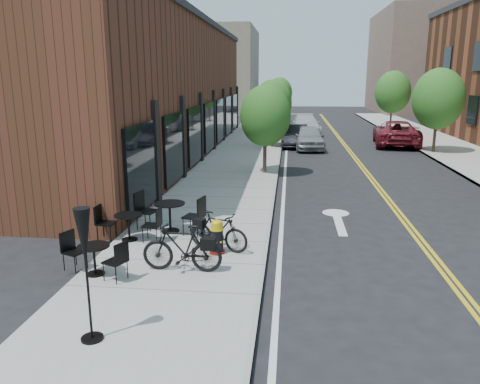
{
  "coord_description": "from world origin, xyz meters",
  "views": [
    {
      "loc": [
        0.47,
        -11.34,
        4.23
      ],
      "look_at": [
        -0.92,
        1.71,
        1.0
      ],
      "focal_mm": 35.0,
      "sensor_mm": 36.0,
      "label": 1
    }
  ],
  "objects": [
    {
      "name": "parked_car_a",
      "position": [
        1.6,
        16.98,
        0.71
      ],
      "size": [
        1.92,
        4.25,
        1.42
      ],
      "primitive_type": "imported",
      "rotation": [
        0.0,
        0.0,
        0.06
      ],
      "color": "gray",
      "rests_on": "ground"
    },
    {
      "name": "bg_building_left",
      "position": [
        -8.0,
        48.0,
        5.0
      ],
      "size": [
        8.0,
        14.0,
        10.0
      ],
      "primitive_type": "cube",
      "color": "#726656",
      "rests_on": "ground"
    },
    {
      "name": "tree_near_a",
      "position": [
        -0.6,
        9.0,
        2.6
      ],
      "size": [
        2.2,
        2.2,
        3.81
      ],
      "color": "#382B1E",
      "rests_on": "sidewalk_near"
    },
    {
      "name": "bistro_set_b",
      "position": [
        -3.6,
        -2.41,
        0.55
      ],
      "size": [
        1.6,
        0.97,
        0.85
      ],
      "rotation": [
        0.0,
        0.0,
        -0.39
      ],
      "color": "black",
      "rests_on": "sidewalk_near"
    },
    {
      "name": "parked_car_b",
      "position": [
        0.8,
        18.08,
        0.68
      ],
      "size": [
        1.67,
        4.18,
        1.35
      ],
      "primitive_type": "imported",
      "rotation": [
        0.0,
        0.0,
        -0.06
      ],
      "color": "black",
      "rests_on": "ground"
    },
    {
      "name": "sidewalk_near",
      "position": [
        -2.0,
        10.0,
        0.06
      ],
      "size": [
        4.0,
        70.0,
        0.12
      ],
      "primitive_type": "cube",
      "color": "#9E9B93",
      "rests_on": "ground"
    },
    {
      "name": "bicycle_left",
      "position": [
        -1.78,
        -2.03,
        0.65
      ],
      "size": [
        1.77,
        0.53,
        1.06
      ],
      "primitive_type": "imported",
      "rotation": [
        0.0,
        0.0,
        -1.59
      ],
      "color": "black",
      "rests_on": "sidewalk_near"
    },
    {
      "name": "bistro_set_a",
      "position": [
        -3.6,
        -0.23,
        0.57
      ],
      "size": [
        1.67,
        0.75,
        0.9
      ],
      "rotation": [
        0.0,
        0.0,
        -0.05
      ],
      "color": "black",
      "rests_on": "sidewalk_near"
    },
    {
      "name": "ground",
      "position": [
        0.0,
        0.0,
        0.0
      ],
      "size": [
        120.0,
        120.0,
        0.0
      ],
      "primitive_type": "plane",
      "color": "black",
      "rests_on": "ground"
    },
    {
      "name": "tree_near_c",
      "position": [
        -0.6,
        25.0,
        2.53
      ],
      "size": [
        2.1,
        2.1,
        3.67
      ],
      "color": "#382B1E",
      "rests_on": "sidewalk_near"
    },
    {
      "name": "bistro_set_c",
      "position": [
        -2.72,
        0.58,
        0.65
      ],
      "size": [
        1.99,
        1.02,
        1.04
      ],
      "rotation": [
        0.0,
        0.0,
        -0.26
      ],
      "color": "black",
      "rests_on": "sidewalk_near"
    },
    {
      "name": "tree_near_d",
      "position": [
        -0.6,
        33.0,
        2.79
      ],
      "size": [
        2.4,
        2.4,
        4.11
      ],
      "color": "#382B1E",
      "rests_on": "sidewalk_near"
    },
    {
      "name": "building_near",
      "position": [
        -6.5,
        14.0,
        3.5
      ],
      "size": [
        5.0,
        28.0,
        7.0
      ],
      "primitive_type": "cube",
      "color": "#4B2718",
      "rests_on": "ground"
    },
    {
      "name": "parked_car_far",
      "position": [
        7.17,
        19.17,
        0.79
      ],
      "size": [
        3.28,
        5.95,
        1.58
      ],
      "primitive_type": "imported",
      "rotation": [
        0.0,
        0.0,
        3.02
      ],
      "color": "maroon",
      "rests_on": "ground"
    },
    {
      "name": "tree_far_b",
      "position": [
        8.6,
        16.0,
        3.06
      ],
      "size": [
        2.8,
        2.8,
        4.62
      ],
      "color": "#382B1E",
      "rests_on": "sidewalk_far"
    },
    {
      "name": "tree_far_c",
      "position": [
        8.6,
        28.0,
        3.06
      ],
      "size": [
        2.8,
        2.8,
        4.62
      ],
      "color": "#382B1E",
      "rests_on": "sidewalk_far"
    },
    {
      "name": "bicycle_right",
      "position": [
        -1.2,
        -0.68,
        0.6
      ],
      "size": [
        1.66,
        1.0,
        0.96
      ],
      "primitive_type": "imported",
      "rotation": [
        0.0,
        0.0,
        1.21
      ],
      "color": "black",
      "rests_on": "sidewalk_near"
    },
    {
      "name": "bg_building_right",
      "position": [
        16.0,
        50.0,
        6.0
      ],
      "size": [
        10.0,
        16.0,
        12.0
      ],
      "primitive_type": "cube",
      "color": "brown",
      "rests_on": "ground"
    },
    {
      "name": "fire_hydrant",
      "position": [
        -1.2,
        -0.88,
        0.53
      ],
      "size": [
        0.38,
        0.38,
        0.86
      ],
      "rotation": [
        0.0,
        0.0,
        -0.01
      ],
      "color": "maroon",
      "rests_on": "sidewalk_near"
    },
    {
      "name": "parked_car_c",
      "position": [
        1.6,
        24.46,
        0.73
      ],
      "size": [
        2.4,
        5.17,
        1.46
      ],
      "primitive_type": "imported",
      "rotation": [
        0.0,
        0.0,
        0.07
      ],
      "color": "silver",
      "rests_on": "ground"
    },
    {
      "name": "tree_near_b",
      "position": [
        -0.6,
        17.0,
        2.71
      ],
      "size": [
        2.3,
        2.3,
        3.98
      ],
      "color": "#382B1E",
      "rests_on": "sidewalk_near"
    },
    {
      "name": "patio_umbrella",
      "position": [
        -2.62,
        -4.88,
        1.7
      ],
      "size": [
        0.36,
        0.36,
        2.2
      ],
      "color": "black",
      "rests_on": "sidewalk_near"
    }
  ]
}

